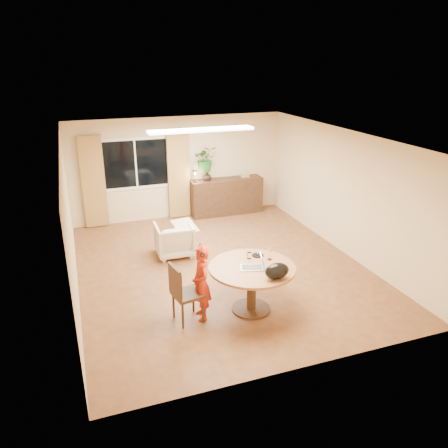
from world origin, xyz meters
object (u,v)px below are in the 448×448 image
Objects in this scene: sideboard at (226,196)px; child at (201,283)px; dining_chair at (188,292)px; dining_table at (252,276)px; armchair at (174,239)px.

child is at bearing -114.32° from sideboard.
child reaches higher than dining_chair.
child is at bearing -9.02° from dining_chair.
sideboard is at bearing 75.11° from dining_table.
child is at bearing 88.31° from armchair.
dining_table is at bearing 106.87° from armchair.
dining_chair reaches higher than dining_table.
dining_table reaches higher than armchair.
armchair is at bearing 71.28° from dining_chair.
child is (0.23, 0.01, 0.12)m from dining_chair.
dining_chair is 5.16m from sideboard.
child is at bearing 175.71° from dining_table.
dining_chair reaches higher than sideboard.
armchair is 0.40× the size of sideboard.
sideboard is (1.24, 4.67, -0.15)m from dining_table.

